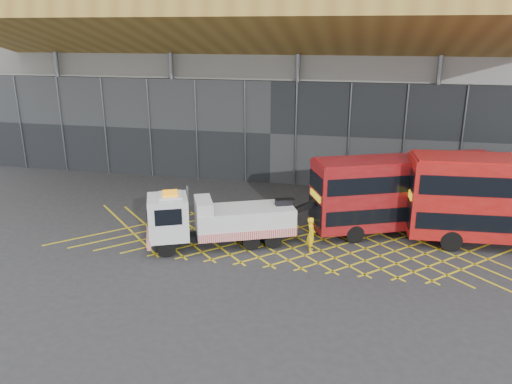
# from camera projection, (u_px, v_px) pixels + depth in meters

# --- Properties ---
(ground_plane) EXTENTS (120.00, 120.00, 0.00)m
(ground_plane) POSITION_uv_depth(u_px,v_px,m) (202.00, 234.00, 29.84)
(ground_plane) COLOR #29292C
(road_markings) EXTENTS (27.96, 7.16, 0.01)m
(road_markings) POSITION_uv_depth(u_px,v_px,m) (294.00, 242.00, 28.70)
(road_markings) COLOR yellow
(road_markings) RESTS_ON ground_plane
(construction_building) EXTENTS (55.00, 23.97, 18.00)m
(construction_building) POSITION_uv_depth(u_px,v_px,m) (285.00, 62.00, 43.78)
(construction_building) COLOR gray
(construction_building) RESTS_ON ground_plane
(recovery_truck) EXTENTS (9.36, 5.35, 3.37)m
(recovery_truck) POSITION_uv_depth(u_px,v_px,m) (216.00, 220.00, 27.83)
(recovery_truck) COLOR black
(recovery_truck) RESTS_ON ground_plane
(bus_towed) EXTENTS (11.34, 6.80, 4.58)m
(bus_towed) POSITION_uv_depth(u_px,v_px,m) (406.00, 191.00, 29.62)
(bus_towed) COLOR maroon
(bus_towed) RESTS_ON ground_plane
(worker) EXTENTS (0.64, 0.81, 1.97)m
(worker) POSITION_uv_depth(u_px,v_px,m) (311.00, 234.00, 27.31)
(worker) COLOR yellow
(worker) RESTS_ON ground_plane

